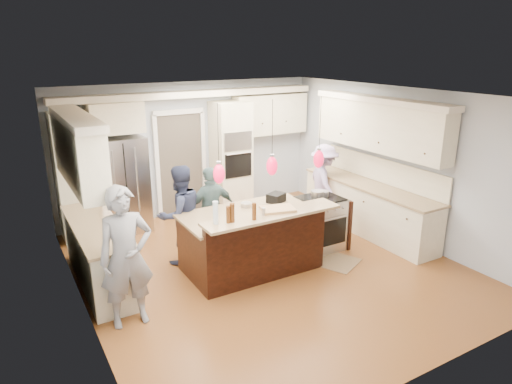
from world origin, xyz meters
TOP-DOWN VIEW (x-y plane):
  - ground_plane at (0.00, 0.00)m, footprint 6.00×6.00m
  - room_shell at (0.00, 0.00)m, footprint 5.54×6.04m
  - refrigerator at (-1.55, 2.64)m, footprint 0.90×0.70m
  - oven_column at (0.75, 2.67)m, footprint 0.72×0.69m
  - back_upper_cabinets at (-0.75, 2.76)m, footprint 5.30×0.61m
  - right_counter_run at (2.44, 0.30)m, footprint 0.64×3.10m
  - left_cabinets at (-2.44, 0.80)m, footprint 0.64×2.30m
  - kitchen_island at (-0.25, 0.07)m, footprint 2.10×1.46m
  - island_range at (1.16, 0.15)m, footprint 0.82×0.71m
  - pendant_lights at (-0.25, -0.51)m, footprint 1.75×0.15m
  - person_bar_end at (-2.30, -0.45)m, footprint 0.67×0.45m
  - person_far_left at (-1.10, 0.85)m, footprint 0.88×0.75m
  - person_far_right at (-0.50, 0.97)m, footprint 0.87×0.37m
  - person_range_side at (2.07, 1.22)m, footprint 0.84×1.12m
  - floor_rug at (0.99, -0.32)m, footprint 0.97×1.11m
  - water_bottle at (-1.11, -0.50)m, footprint 0.08×0.08m
  - beer_bottle_a at (-0.95, -0.55)m, footprint 0.08×0.08m
  - beer_bottle_b at (-0.60, -0.62)m, footprint 0.06×0.06m
  - beer_bottle_c at (-0.89, -0.54)m, footprint 0.07×0.07m
  - drink_can at (-0.39, -0.53)m, footprint 0.07×0.07m
  - cutting_board at (-0.12, -0.47)m, footprint 0.54×0.44m
  - pot_large at (1.09, 0.17)m, footprint 0.22×0.22m
  - pot_small at (1.22, 0.19)m, footprint 0.20×0.20m

SIDE VIEW (x-z plane):
  - ground_plane at x=0.00m, z-range 0.00..0.00m
  - floor_rug at x=0.99m, z-range 0.00..0.01m
  - island_range at x=1.16m, z-range 0.00..0.92m
  - kitchen_island at x=-0.25m, z-range -0.08..1.04m
  - person_far_right at x=-0.50m, z-range 0.00..1.48m
  - person_range_side at x=2.07m, z-range 0.00..1.54m
  - person_far_left at x=-1.10m, z-range 0.00..1.61m
  - refrigerator at x=-1.55m, z-range 0.00..1.80m
  - person_bar_end at x=-2.30m, z-range 0.00..1.81m
  - pot_small at x=1.22m, z-range 0.92..1.02m
  - pot_large at x=1.09m, z-range 0.92..1.05m
  - right_counter_run at x=2.44m, z-range -0.20..2.31m
  - left_cabinets at x=-2.44m, z-range -0.20..2.31m
  - cutting_board at x=-0.12m, z-range 1.12..1.16m
  - oven_column at x=0.75m, z-range 0.00..2.30m
  - drink_can at x=-0.39m, z-range 1.12..1.22m
  - beer_bottle_a at x=-0.95m, z-range 1.12..1.36m
  - beer_bottle_b at x=-0.60m, z-range 1.12..1.36m
  - beer_bottle_c at x=-0.89m, z-range 1.12..1.38m
  - water_bottle at x=-1.11m, z-range 1.12..1.43m
  - back_upper_cabinets at x=-0.75m, z-range 0.40..2.94m
  - pendant_lights at x=-0.25m, z-range 1.29..2.32m
  - room_shell at x=0.00m, z-range 0.46..3.18m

